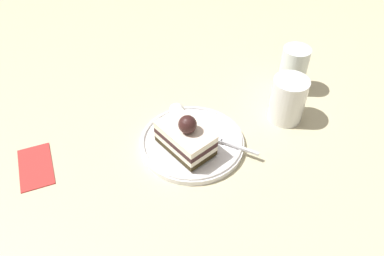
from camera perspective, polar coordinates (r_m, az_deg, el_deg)
ground_plane at (r=0.76m, az=-0.73°, el=-2.21°), size 2.40×2.40×0.00m
dessert_plate at (r=0.75m, az=0.00°, el=-2.11°), size 0.21×0.21×0.02m
cake_slice at (r=0.71m, az=-0.99°, el=-1.36°), size 0.13×0.10×0.08m
whipped_cream_dollop at (r=0.78m, az=-2.56°, el=2.64°), size 0.03×0.03×0.03m
fork at (r=0.73m, az=5.53°, el=-2.32°), size 0.09×0.09×0.00m
drink_glass_near at (r=0.81m, az=14.30°, el=3.88°), size 0.07×0.07×0.10m
drink_glass_far at (r=0.89m, az=15.07°, el=8.36°), size 0.06×0.06×0.11m
folded_napkin at (r=0.77m, az=-22.71°, el=-5.38°), size 0.11×0.06×0.00m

